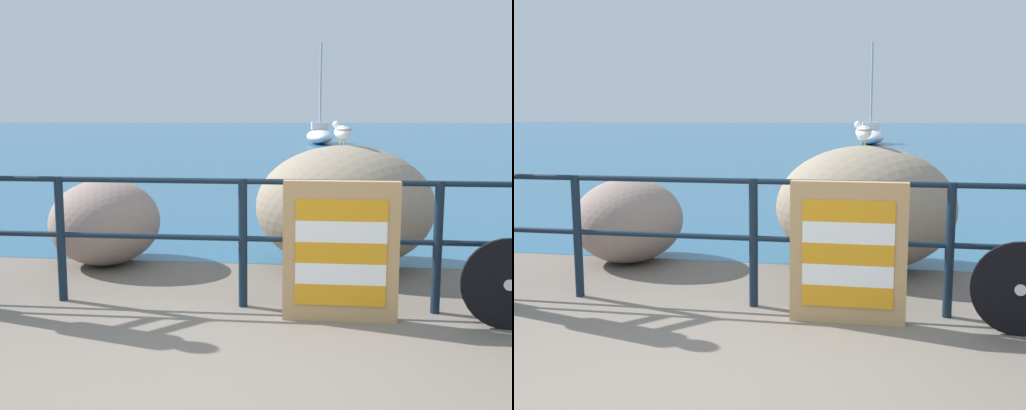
# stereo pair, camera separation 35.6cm
# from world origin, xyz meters

# --- Properties ---
(ground_plane) EXTENTS (120.00, 120.00, 0.10)m
(ground_plane) POSITION_xyz_m (0.00, 20.00, -0.05)
(ground_plane) COLOR #6B6056
(sea_surface) EXTENTS (120.00, 90.00, 0.01)m
(sea_surface) POSITION_xyz_m (0.00, 48.10, 0.00)
(sea_surface) COLOR #285B7F
(sea_surface) RESTS_ON ground_plane
(promenade_railing) EXTENTS (8.99, 0.07, 1.02)m
(promenade_railing) POSITION_xyz_m (-0.00, 1.71, 0.64)
(promenade_railing) COLOR black
(promenade_railing) RESTS_ON ground_plane
(folded_deckchair_stack) EXTENTS (0.84, 0.10, 1.04)m
(folded_deckchair_stack) POSITION_xyz_m (0.75, 1.46, 0.52)
(folded_deckchair_stack) COLOR tan
(folded_deckchair_stack) RESTS_ON ground_plane
(breakwater_boulder_main) EXTENTS (1.75, 1.46, 1.21)m
(breakwater_boulder_main) POSITION_xyz_m (0.83, 3.08, 0.61)
(breakwater_boulder_main) COLOR gray
(breakwater_boulder_main) RESTS_ON ground
(breakwater_boulder_left) EXTENTS (1.09, 1.21, 0.86)m
(breakwater_boulder_left) POSITION_xyz_m (-1.57, 2.96, 0.43)
(breakwater_boulder_left) COLOR gray
(breakwater_boulder_left) RESTS_ON ground
(seagull) EXTENTS (0.23, 0.33, 0.23)m
(seagull) POSITION_xyz_m (0.79, 3.11, 1.35)
(seagull) COLOR gold
(seagull) RESTS_ON breakwater_boulder_main
(sailboat) EXTENTS (1.59, 4.48, 4.90)m
(sailboat) POSITION_xyz_m (0.42, 28.09, 0.42)
(sailboat) COLOR white
(sailboat) RESTS_ON sea_surface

